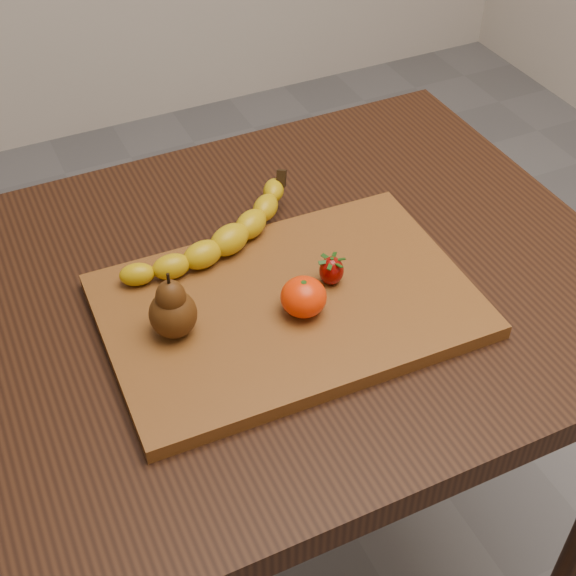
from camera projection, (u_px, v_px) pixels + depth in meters
name	position (u px, v px, depth m)	size (l,w,h in m)	color
table	(245.00, 344.00, 1.09)	(1.00, 0.70, 0.76)	black
cutting_board	(288.00, 306.00, 0.99)	(0.45, 0.30, 0.02)	brown
banana	(229.00, 240.00, 1.04)	(0.25, 0.06, 0.04)	#C8A409
pear	(172.00, 304.00, 0.92)	(0.06, 0.06, 0.09)	#49270B
mandarin	(304.00, 297.00, 0.95)	(0.06, 0.06, 0.05)	#F63002
strawberry	(331.00, 270.00, 1.00)	(0.03, 0.03, 0.04)	#7F0603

